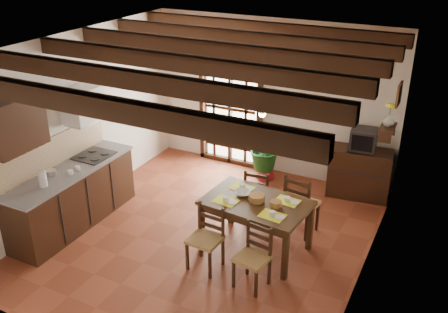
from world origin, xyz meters
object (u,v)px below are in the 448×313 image
Objects in this scene: chair_near_right at (252,268)px; crt_tv at (363,139)px; dining_table at (256,207)px; chair_far_left at (258,203)px; chair_near_left at (206,249)px; kitchen_counter at (73,196)px; sideboard at (359,173)px; potted_plant at (266,149)px; chair_far_right at (300,214)px; pendant_lamp at (263,108)px.

crt_tv is (0.65, 2.94, 0.77)m from chair_near_right.
chair_near_right reaches higher than dining_table.
chair_far_left is at bearing 119.56° from chair_near_right.
chair_far_left is at bearing 87.94° from chair_near_left.
sideboard is at bearing 37.61° from kitchen_counter.
potted_plant reaches higher than kitchen_counter.
chair_far_right reaches higher than chair_near_right.
kitchen_counter is at bearing 23.93° from chair_far_left.
crt_tv reaches higher than sideboard.
sideboard is 0.61m from crt_tv.
kitchen_counter is 2.67× the size of chair_near_right.
potted_plant reaches higher than sideboard.
potted_plant reaches higher than chair_near_right.
dining_table is 0.89m from chair_far_right.
chair_near_right is 1.00× the size of pendant_lamp.
sideboard reaches higher than chair_near_right.
dining_table is (2.74, 0.64, 0.20)m from kitchen_counter.
chair_far_left reaches higher than chair_near_right.
kitchen_counter is at bearing -173.13° from chair_near_right.
potted_plant reaches higher than crt_tv.
chair_near_left reaches higher than chair_far_left.
crt_tv reaches higher than dining_table.
potted_plant is (-0.29, 2.78, 0.29)m from chair_near_left.
pendant_lamp is at bearing -119.80° from crt_tv.
sideboard is (0.93, 2.19, -0.25)m from dining_table.
dining_table is 1.50× the size of sideboard.
chair_far_right is (0.84, 1.37, 0.02)m from chair_near_left.
chair_near_left is 0.89× the size of sideboard.
chair_near_right is 0.84× the size of sideboard.
dining_table is 3.38× the size of crt_tv.
kitchen_counter is 3.43m from chair_far_right.
potted_plant is at bearing 53.38° from kitchen_counter.
potted_plant reaches higher than chair_far_left.
kitchen_counter is 4.66m from crt_tv.
chair_near_left is (-0.42, -0.69, -0.39)m from dining_table.
potted_plant is 2.60m from pendant_lamp.
chair_far_right is at bearing 93.66° from chair_near_right.
chair_near_left is 1.61m from chair_far_right.
chair_near_right is at bearing -63.93° from dining_table.
sideboard is 1.65m from potted_plant.
crt_tv is at bearing -100.17° from chair_far_right.
chair_near_left is 2.01m from pendant_lamp.
sideboard is (1.35, 2.87, 0.15)m from chair_near_left.
chair_far_left reaches higher than dining_table.
pendant_lamp is (0.71, -1.99, 1.51)m from potted_plant.
chair_far_right is 0.44× the size of potted_plant.
chair_far_left is (-0.56, 1.51, 0.01)m from chair_near_right.
chair_near_right is 0.96× the size of chair_far_left.
sideboard is 2.82m from pendant_lamp.
chair_far_left is 1.94m from pendant_lamp.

